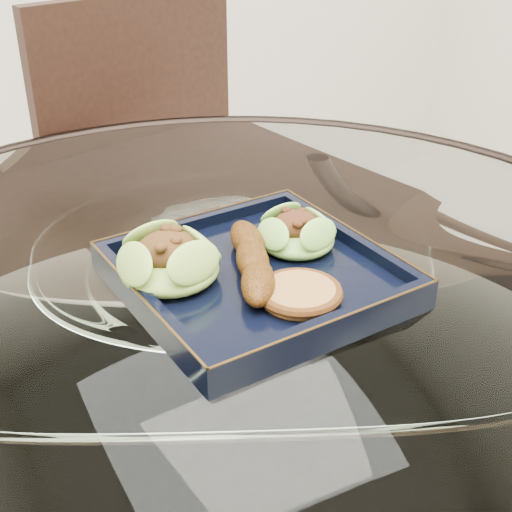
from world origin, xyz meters
name	(u,v)px	position (x,y,z in m)	size (l,w,h in m)	color
dining_table	(235,393)	(0.00, 0.00, 0.60)	(1.13, 1.13, 0.77)	white
dining_chair	(180,239)	(0.13, 0.51, 0.54)	(0.50, 0.50, 0.97)	black
navy_plate	(256,280)	(0.01, -0.03, 0.77)	(0.27, 0.27, 0.02)	black
lettuce_wrap_left	(169,263)	(-0.07, 0.00, 0.80)	(0.10, 0.10, 0.04)	olive
lettuce_wrap_right	(297,235)	(0.08, 0.00, 0.80)	(0.09, 0.09, 0.03)	#4F8C28
roasted_plantain	(253,260)	(0.01, -0.03, 0.80)	(0.17, 0.03, 0.03)	#66360A
crumb_patty	(300,294)	(0.03, -0.10, 0.79)	(0.08, 0.08, 0.01)	#A36536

